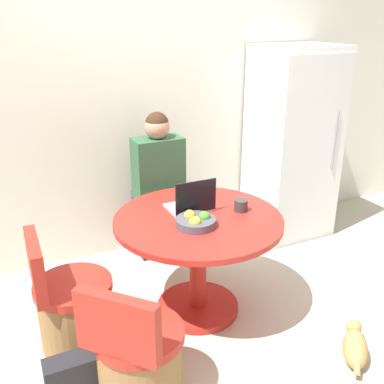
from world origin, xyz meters
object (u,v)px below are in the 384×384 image
chair_near_left_corner (139,360)px  laptop (191,204)px  refrigerator (293,144)px  cat (355,347)px  dining_table (198,245)px  chair_left_side (73,309)px  fruit_bowl (196,221)px  handbag (72,377)px  person_seated (157,183)px

chair_near_left_corner → laptop: 1.12m
refrigerator → cat: size_ratio=4.91×
dining_table → laptop: (0.00, 0.12, 0.27)m
chair_left_side → fruit_bowl: bearing=-98.1°
chair_near_left_corner → dining_table: bearing=-90.0°
refrigerator → laptop: bearing=-153.8°
handbag → person_seated: bearing=50.4°
handbag → cat: bearing=-15.6°
person_seated → handbag: (-1.01, -1.22, -0.60)m
refrigerator → person_seated: 1.39m
refrigerator → fruit_bowl: (-1.46, -0.92, -0.11)m
dining_table → handbag: dining_table is taller
chair_left_side → handbag: bearing=167.8°
chair_near_left_corner → fruit_bowl: (0.59, 0.49, 0.52)m
dining_table → cat: size_ratio=3.18×
refrigerator → handbag: size_ratio=5.98×
dining_table → person_seated: (0.01, 0.80, 0.19)m
chair_left_side → cat: (1.57, -0.90, -0.18)m
dining_table → chair_near_left_corner: 0.93m
laptop → cat: 1.41m
person_seated → cat: size_ratio=3.65×
chair_near_left_corner → handbag: chair_near_left_corner is taller
fruit_bowl → chair_left_side: bearing=170.5°
cat → dining_table: bearing=77.6°
chair_near_left_corner → handbag: bearing=18.5°
chair_near_left_corner → laptop: (0.66, 0.73, 0.53)m
refrigerator → person_seated: size_ratio=1.34×
person_seated → fruit_bowl: 0.93m
chair_near_left_corner → person_seated: bearing=-67.9°
refrigerator → fruit_bowl: size_ratio=6.80×
person_seated → laptop: (-0.01, -0.68, 0.08)m
dining_table → chair_near_left_corner: bearing=-137.6°
chair_near_left_corner → handbag: (-0.34, 0.19, -0.14)m
fruit_bowl → handbag: 1.18m
dining_table → handbag: size_ratio=3.87×
chair_left_side → fruit_bowl: 0.98m
fruit_bowl → dining_table: bearing=57.6°
person_seated → handbag: bearing=50.4°
dining_table → fruit_bowl: fruit_bowl is taller
laptop → cat: laptop is taller
dining_table → chair_near_left_corner: (-0.66, -0.60, -0.26)m
chair_left_side → cat: bearing=-118.5°
chair_near_left_corner → fruit_bowl: size_ratio=3.07×
laptop → cat: size_ratio=0.83×
cat → handbag: (-1.68, 0.47, 0.04)m
chair_left_side → laptop: laptop is taller
person_seated → chair_left_side: bearing=40.9°
chair_left_side → handbag: (-0.11, -0.44, -0.14)m
refrigerator → handbag: bearing=-153.0°
chair_left_side → handbag: size_ratio=2.70×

